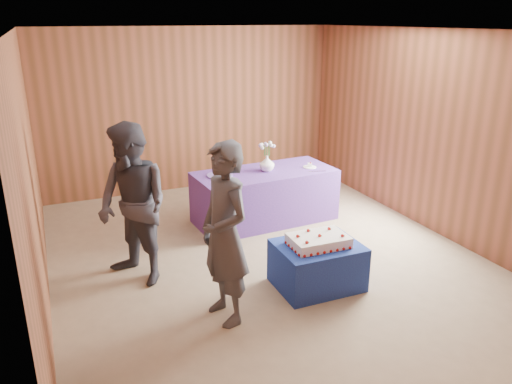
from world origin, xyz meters
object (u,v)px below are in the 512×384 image
sheet_cake (318,241)px  serving_table (265,196)px  guest_right (133,205)px  guest_left (225,234)px  cake_table (317,265)px  vase (267,163)px

sheet_cake → serving_table: bearing=84.3°
serving_table → guest_right: 2.35m
serving_table → sheet_cake: bearing=-100.7°
guest_left → cake_table: bearing=89.3°
serving_table → guest_left: guest_left is taller
guest_left → guest_right: (-0.65, 1.10, 0.01)m
guest_right → serving_table: bearing=88.5°
cake_table → vase: 2.08m
serving_table → sheet_cake: 2.01m
cake_table → guest_right: bearing=153.6°
serving_table → guest_left: size_ratio=1.12×
sheet_cake → vase: bearing=83.4°
vase → guest_right: (-2.07, -1.06, 0.04)m
guest_right → vase: bearing=88.4°
cake_table → sheet_cake: (-0.01, -0.02, 0.31)m
cake_table → serving_table: bearing=83.3°
guest_left → guest_right: 1.28m
serving_table → guest_left: bearing=-126.0°
serving_table → guest_right: size_ratio=1.11×
sheet_cake → guest_right: guest_right is taller
serving_table → vase: vase is taller
vase → guest_left: 2.58m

